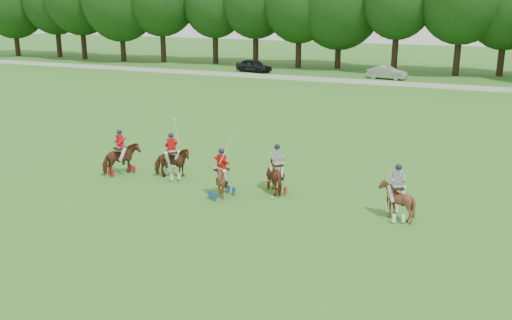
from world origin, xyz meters
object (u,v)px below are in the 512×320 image
at_px(car_mid, 387,73).
at_px(polo_red_b, 172,162).
at_px(polo_red_a, 121,158).
at_px(polo_red_c, 222,180).
at_px(polo_stripe_b, 396,199).
at_px(polo_stripe_a, 277,175).
at_px(car_left, 254,65).
at_px(polo_ball, 272,198).

height_order(car_mid, polo_red_b, polo_red_b).
height_order(polo_red_a, polo_red_c, polo_red_c).
distance_m(polo_red_a, polo_stripe_b, 13.23).
bearing_deg(polo_stripe_a, polo_red_b, -179.46).
relative_size(polo_red_a, polo_stripe_a, 1.02).
distance_m(polo_stripe_a, polo_stripe_b, 5.48).
height_order(car_left, polo_ball, car_left).
xyz_separation_m(polo_stripe_a, polo_ball, (0.14, -0.90, -0.73)).
height_order(polo_stripe_b, polo_ball, polo_stripe_b).
bearing_deg(polo_red_a, polo_red_c, -10.31).
xyz_separation_m(polo_red_a, polo_stripe_a, (7.85, 0.48, -0.02)).
bearing_deg(polo_ball, polo_red_c, -162.00).
distance_m(polo_stripe_a, polo_ball, 1.16).
distance_m(car_mid, polo_red_b, 38.32).
xyz_separation_m(car_left, car_mid, (15.15, 0.00, -0.07)).
height_order(car_mid, polo_stripe_a, polo_stripe_a).
bearing_deg(polo_red_c, polo_ball, 18.00).
height_order(car_mid, polo_red_a, polo_red_a).
height_order(polo_red_a, polo_stripe_a, polo_red_a).
xyz_separation_m(polo_stripe_b, polo_ball, (-5.22, 0.25, -0.73)).
bearing_deg(car_left, polo_stripe_a, -142.24).
bearing_deg(polo_red_a, polo_stripe_a, 3.51).
bearing_deg(polo_red_c, polo_red_a, 169.69).
xyz_separation_m(polo_red_a, polo_ball, (7.99, -0.41, -0.75)).
relative_size(polo_stripe_b, polo_ball, 24.40).
bearing_deg(polo_ball, polo_stripe_a, 98.76).
bearing_deg(polo_red_c, polo_red_b, 155.77).
relative_size(polo_red_b, polo_stripe_b, 1.25).
bearing_deg(polo_red_a, car_left, 103.81).
xyz_separation_m(car_mid, polo_stripe_b, (7.55, -39.29, 0.11)).
height_order(polo_red_b, polo_ball, polo_red_b).
xyz_separation_m(car_mid, polo_red_a, (-5.66, -38.63, 0.13)).
bearing_deg(polo_red_b, polo_ball, -8.89).
xyz_separation_m(polo_red_a, polo_red_c, (5.94, -1.08, -0.03)).
height_order(polo_red_b, polo_stripe_a, polo_red_b).
xyz_separation_m(car_mid, polo_stripe_a, (2.19, -38.14, 0.11)).
height_order(polo_red_c, polo_stripe_b, polo_red_c).
xyz_separation_m(car_mid, polo_red_b, (-3.08, -38.19, 0.11)).
xyz_separation_m(polo_red_b, polo_ball, (5.41, -0.85, -0.73)).
xyz_separation_m(car_mid, polo_ball, (2.33, -39.04, -0.62)).
relative_size(polo_red_a, polo_red_c, 0.82).
relative_size(polo_red_a, polo_stripe_b, 1.01).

